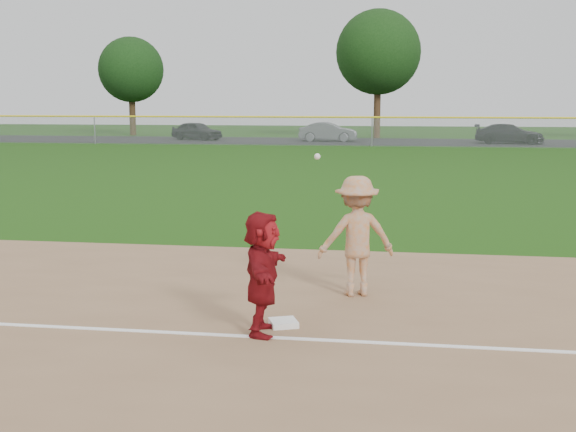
# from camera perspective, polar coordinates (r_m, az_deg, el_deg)

# --- Properties ---
(ground) EXTENTS (160.00, 160.00, 0.00)m
(ground) POSITION_cam_1_polar(r_m,az_deg,el_deg) (10.54, -1.23, -8.29)
(ground) COLOR #1B460D
(ground) RESTS_ON ground
(foul_line) EXTENTS (60.00, 0.10, 0.01)m
(foul_line) POSITION_cam_1_polar(r_m,az_deg,el_deg) (9.78, -2.04, -9.53)
(foul_line) COLOR white
(foul_line) RESTS_ON infield_dirt
(parking_asphalt) EXTENTS (120.00, 10.00, 0.01)m
(parking_asphalt) POSITION_cam_1_polar(r_m,az_deg,el_deg) (56.02, 6.85, 5.86)
(parking_asphalt) COLOR black
(parking_asphalt) RESTS_ON ground
(first_base) EXTENTS (0.48, 0.48, 0.08)m
(first_base) POSITION_cam_1_polar(r_m,az_deg,el_deg) (10.25, -0.36, -8.44)
(first_base) COLOR white
(first_base) RESTS_ON infield_dirt
(base_runner) EXTENTS (0.58, 1.58, 1.68)m
(base_runner) POSITION_cam_1_polar(r_m,az_deg,el_deg) (9.73, -2.04, -4.52)
(base_runner) COLOR maroon
(base_runner) RESTS_ON infield_dirt
(car_left) EXTENTS (4.60, 3.30, 1.46)m
(car_left) POSITION_cam_1_polar(r_m,az_deg,el_deg) (58.37, -7.21, 6.70)
(car_left) COLOR black
(car_left) RESTS_ON parking_asphalt
(car_mid) EXTENTS (4.44, 1.55, 1.46)m
(car_mid) POSITION_cam_1_polar(r_m,az_deg,el_deg) (55.96, 3.19, 6.66)
(car_mid) COLOR #57595E
(car_mid) RESTS_ON parking_asphalt
(car_right) EXTENTS (5.16, 2.68, 1.43)m
(car_right) POSITION_cam_1_polar(r_m,az_deg,el_deg) (55.29, 17.08, 6.23)
(car_right) COLOR black
(car_right) RESTS_ON parking_asphalt
(first_base_play) EXTENTS (1.42, 1.35, 2.35)m
(first_base_play) POSITION_cam_1_polar(r_m,az_deg,el_deg) (11.68, 5.43, -1.58)
(first_base_play) COLOR #9E9EA0
(first_base_play) RESTS_ON infield_dirt
(outfield_fence) EXTENTS (110.00, 0.12, 110.00)m
(outfield_fence) POSITION_cam_1_polar(r_m,az_deg,el_deg) (49.95, 6.67, 7.72)
(outfield_fence) COLOR #999EA0
(outfield_fence) RESTS_ON ground
(tree_1) EXTENTS (5.80, 5.80, 8.75)m
(tree_1) POSITION_cam_1_polar(r_m,az_deg,el_deg) (67.28, -12.30, 11.22)
(tree_1) COLOR #342413
(tree_1) RESTS_ON ground
(tree_2) EXTENTS (7.00, 7.00, 10.58)m
(tree_2) POSITION_cam_1_polar(r_m,az_deg,el_deg) (61.56, 7.14, 12.72)
(tree_2) COLOR #3D2716
(tree_2) RESTS_ON ground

